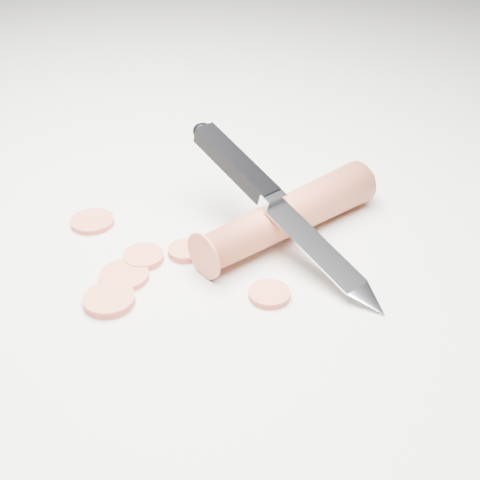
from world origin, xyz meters
The scene contains 9 objects.
ground centered at (0.00, 0.00, 0.00)m, with size 2.40×2.40×0.00m, color silver.
carrot centered at (0.08, 0.05, 0.02)m, with size 0.04×0.04×0.18m, color #BA4F31.
carrot_slice_0 centered at (-0.01, -0.07, 0.00)m, with size 0.04×0.04×0.01m, color #D66441.
carrot_slice_1 centered at (0.11, -0.04, 0.00)m, with size 0.03×0.03×0.01m, color #D66441.
carrot_slice_2 centered at (-0.08, -0.02, 0.00)m, with size 0.04×0.04×0.01m, color #D66441.
carrot_slice_3 centered at (-0.01, -0.04, 0.00)m, with size 0.03×0.03×0.01m, color #D66441.
carrot_slice_4 centered at (0.02, -0.02, 0.00)m, with size 0.03×0.03×0.01m, color #D66441.
carrot_slice_5 centered at (0.00, -0.10, 0.00)m, with size 0.04×0.04×0.01m, color #D66441.
kitchen_knife centered at (0.08, 0.03, 0.04)m, with size 0.23×0.11×0.08m, color silver, non-canonical shape.
Camera 1 is at (0.28, -0.40, 0.33)m, focal length 50.00 mm.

